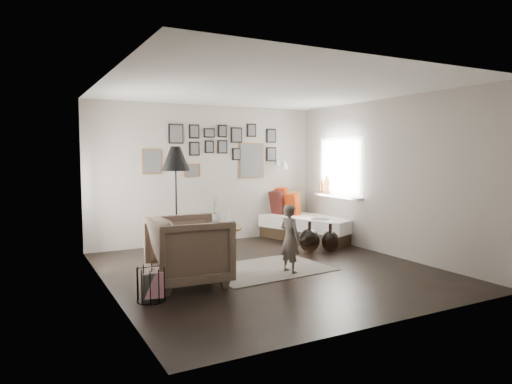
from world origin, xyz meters
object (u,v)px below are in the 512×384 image
armchair (189,251)px  magazine_basket (151,284)px  demijohn_large (309,240)px  child (290,239)px  floor_lamp (176,163)px  daybed (304,223)px  demijohn_small (330,241)px  pedestal_table (220,245)px  vase (215,218)px

armchair → magazine_basket: (-0.61, -0.43, -0.25)m
armchair → demijohn_large: bearing=-67.6°
armchair → magazine_basket: bearing=128.2°
armchair → child: child is taller
floor_lamp → demijohn_large: size_ratio=3.36×
daybed → magazine_basket: size_ratio=5.53×
floor_lamp → child: bearing=-41.9°
magazine_basket → demijohn_small: size_ratio=0.82×
pedestal_table → daybed: daybed is taller
pedestal_table → demijohn_small: 1.95m
demijohn_large → child: 1.43m
armchair → daybed: bearing=-53.9°
magazine_basket → child: size_ratio=0.40×
vase → magazine_basket: 2.14m
armchair → demijohn_large: (2.47, 0.86, -0.24)m
armchair → demijohn_large: size_ratio=1.82×
daybed → armchair: daybed is taller
vase → floor_lamp: bearing=-175.6°
daybed → floor_lamp: 3.35m
armchair → demijohn_small: (2.82, 0.74, -0.26)m
pedestal_table → floor_lamp: 1.50m
demijohn_large → demijohn_small: (0.35, -0.12, -0.02)m
floor_lamp → magazine_basket: size_ratio=4.53×
daybed → armchair: size_ratio=2.25×
vase → armchair: size_ratio=0.49×
vase → child: (0.64, -1.20, -0.19)m
armchair → magazine_basket: size_ratio=2.45×
armchair → child: 1.46m
armchair → floor_lamp: (0.17, 1.03, 1.11)m
armchair → magazine_basket: armchair is taller
vase → demijohn_small: vase is taller
vase → child: bearing=-62.1°
vase → magazine_basket: bearing=-133.5°
pedestal_table → demijohn_large: demijohn_large is taller
vase → daybed: (2.30, 0.92, -0.37)m
daybed → demijohn_small: (-0.30, -1.27, -0.12)m
demijohn_small → daybed: bearing=76.6°
pedestal_table → daybed: (2.22, 0.94, 0.06)m
demijohn_large → pedestal_table: bearing=172.4°
floor_lamp → magazine_basket: floor_lamp is taller
vase → demijohn_small: bearing=-9.9°
daybed → demijohn_large: daybed is taller
pedestal_table → demijohn_large: (1.57, -0.21, -0.04)m
floor_lamp → demijohn_small: floor_lamp is taller
armchair → child: size_ratio=0.99×
vase → child: 1.38m
vase → demijohn_large: vase is taller
armchair → demijohn_large: 2.62m
pedestal_table → armchair: armchair is taller
magazine_basket → demijohn_small: 3.62m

